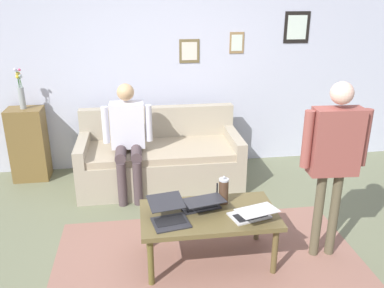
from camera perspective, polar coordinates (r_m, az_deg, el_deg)
The scene contains 13 objects.
ground_plane at distance 3.73m, azimuth 1.28°, elevation -15.68°, with size 7.68×7.68×0.00m, color #6C7154.
area_rug at distance 3.62m, azimuth 2.59°, elevation -16.84°, with size 2.68×1.72×0.01m, color #8F6254.
back_wall at distance 5.26m, azimuth -2.50°, elevation 11.24°, with size 7.04×0.11×2.70m.
couch at distance 4.91m, azimuth -4.52°, elevation -2.20°, with size 1.90×0.87×0.88m.
coffee_table at distance 3.47m, azimuth 2.40°, elevation -10.39°, with size 1.15×0.63×0.47m.
laptop_left at distance 3.48m, azimuth 1.28°, elevation -8.44°, with size 0.40×0.38×0.12m.
laptop_center at distance 3.38m, azimuth 8.46°, elevation -9.70°, with size 0.39×0.39×0.12m.
laptop_right at distance 3.32m, azimuth -3.26°, elevation -9.98°, with size 0.35×0.42×0.15m.
french_press at distance 3.54m, azimuth 4.47°, elevation -6.60°, with size 0.11×0.09×0.26m.
side_shelf at distance 5.36m, azimuth -22.01°, elevation -0.03°, with size 0.42×0.32×0.91m.
flower_vase at distance 5.19m, azimuth -22.99°, elevation 6.82°, with size 0.08×0.09×0.49m.
person_standing at distance 3.49m, azimuth 19.46°, elevation -0.78°, with size 0.56×0.19×1.57m.
person_seated at distance 4.54m, azimuth -9.05°, elevation 1.38°, with size 0.55×0.51×1.28m.
Camera 1 is at (0.50, 2.96, 2.21)m, focal length 37.81 mm.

